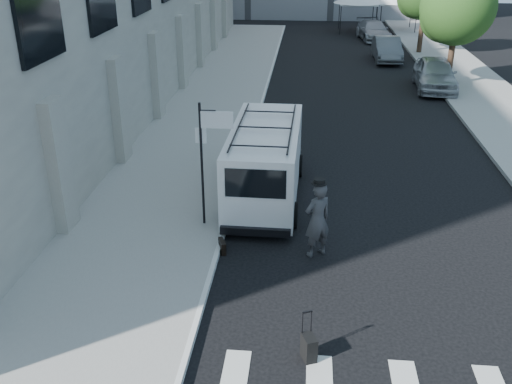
% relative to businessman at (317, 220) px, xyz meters
% --- Properties ---
extents(ground, '(120.00, 120.00, 0.00)m').
position_rel_businessman_xyz_m(ground, '(-0.54, -2.00, -1.01)').
color(ground, black).
rests_on(ground, ground).
extents(sidewalk_left, '(4.50, 48.00, 0.15)m').
position_rel_businessman_xyz_m(sidewalk_left, '(-4.79, 14.00, -0.94)').
color(sidewalk_left, gray).
rests_on(sidewalk_left, ground).
extents(sidewalk_right, '(4.00, 56.00, 0.15)m').
position_rel_businessman_xyz_m(sidewalk_right, '(8.46, 18.00, -0.94)').
color(sidewalk_right, gray).
rests_on(sidewalk_right, ground).
extents(sign_pole, '(1.03, 0.07, 3.50)m').
position_rel_businessman_xyz_m(sign_pole, '(-2.91, 1.20, 1.64)').
color(sign_pole, black).
rests_on(sign_pole, sidewalk_left).
extents(tree_near, '(3.80, 3.83, 6.03)m').
position_rel_businessman_xyz_m(tree_near, '(6.95, 18.15, 2.96)').
color(tree_near, black).
rests_on(tree_near, ground).
extents(businessman, '(0.89, 0.81, 2.03)m').
position_rel_businessman_xyz_m(businessman, '(0.00, 0.00, 0.00)').
color(businessman, '#39393C').
rests_on(businessman, ground).
extents(briefcase, '(0.27, 0.45, 0.34)m').
position_rel_businessman_xyz_m(briefcase, '(-2.44, -0.09, -0.84)').
color(briefcase, black).
rests_on(briefcase, ground).
extents(suitcase, '(0.35, 0.43, 1.03)m').
position_rel_businessman_xyz_m(suitcase, '(-0.16, -4.00, -0.74)').
color(suitcase, black).
rests_on(suitcase, ground).
extents(cargo_van, '(2.26, 6.17, 2.31)m').
position_rel_businessman_xyz_m(cargo_van, '(-1.58, 3.49, 0.18)').
color(cargo_van, white).
rests_on(cargo_van, ground).
extents(parked_car_a, '(2.27, 5.01, 1.67)m').
position_rel_businessman_xyz_m(parked_car_a, '(6.26, 17.51, -0.18)').
color(parked_car_a, '#A6A9AE').
rests_on(parked_car_a, ground).
extents(parked_car_b, '(1.57, 4.49, 1.48)m').
position_rel_businessman_xyz_m(parked_car_b, '(4.61, 24.65, -0.27)').
color(parked_car_b, '#56595D').
rests_on(parked_car_b, ground).
extents(parked_car_c, '(2.61, 5.11, 1.42)m').
position_rel_businessman_xyz_m(parked_car_c, '(4.46, 32.24, -0.31)').
color(parked_car_c, '#929499').
rests_on(parked_car_c, ground).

